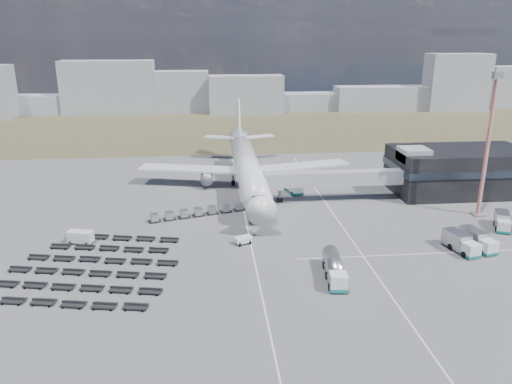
{
  "coord_description": "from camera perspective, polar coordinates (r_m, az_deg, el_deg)",
  "views": [
    {
      "loc": [
        -8.78,
        -80.79,
        35.21
      ],
      "look_at": [
        0.55,
        15.78,
        4.0
      ],
      "focal_mm": 35.0,
      "sensor_mm": 36.0,
      "label": 1
    }
  ],
  "objects": [
    {
      "name": "terminal",
      "position": [
        122.76,
        22.14,
        2.37
      ],
      "size": [
        30.4,
        16.4,
        11.0
      ],
      "color": "black",
      "rests_on": "ground"
    },
    {
      "name": "service_trucks_near",
      "position": [
        91.72,
        23.2,
        -5.22
      ],
      "size": [
        7.47,
        8.34,
        2.88
      ],
      "rotation": [
        0.0,
        0.0,
        0.24
      ],
      "color": "silver",
      "rests_on": "ground"
    },
    {
      "name": "jet_bridge",
      "position": [
        108.46,
        7.86,
        1.52
      ],
      "size": [
        30.3,
        3.8,
        7.05
      ],
      "color": "#939399",
      "rests_on": "ground"
    },
    {
      "name": "pushback_tug",
      "position": [
        87.11,
        -1.48,
        -5.54
      ],
      "size": [
        3.25,
        2.58,
        1.33
      ],
      "primitive_type": "cube",
      "rotation": [
        0.0,
        0.0,
        0.4
      ],
      "color": "silver",
      "rests_on": "ground"
    },
    {
      "name": "utility_van",
      "position": [
        92.26,
        -19.43,
        -4.91
      ],
      "size": [
        4.64,
        2.99,
        2.29
      ],
      "primitive_type": "cube",
      "rotation": [
        0.0,
        0.0,
        -0.26
      ],
      "color": "silver",
      "rests_on": "ground"
    },
    {
      "name": "service_trucks_far",
      "position": [
        104.46,
        27.2,
        -3.07
      ],
      "size": [
        7.9,
        8.45,
        2.71
      ],
      "rotation": [
        0.0,
        0.0,
        -0.43
      ],
      "color": "silver",
      "rests_on": "ground"
    },
    {
      "name": "airliner",
      "position": [
        117.39,
        -1.05,
        3.06
      ],
      "size": [
        51.59,
        64.53,
        17.62
      ],
      "color": "silver",
      "rests_on": "ground"
    },
    {
      "name": "ground",
      "position": [
        88.57,
        0.63,
        -5.59
      ],
      "size": [
        420.0,
        420.0,
        0.0
      ],
      "primitive_type": "plane",
      "color": "#565659",
      "rests_on": "ground"
    },
    {
      "name": "lane_markings",
      "position": [
        92.76,
        6.46,
        -4.59
      ],
      "size": [
        47.12,
        110.0,
        0.01
      ],
      "color": "silver",
      "rests_on": "ground"
    },
    {
      "name": "baggage_dollies",
      "position": [
        82.48,
        -18.3,
        -8.12
      ],
      "size": [
        28.21,
        28.29,
        0.77
      ],
      "rotation": [
        0.0,
        0.0,
        -0.2
      ],
      "color": "black",
      "rests_on": "ground"
    },
    {
      "name": "grass_strip",
      "position": [
        194.21,
        -2.86,
        7.37
      ],
      "size": [
        420.0,
        90.0,
        0.01
      ],
      "primitive_type": "cube",
      "color": "brown",
      "rests_on": "ground"
    },
    {
      "name": "skyline",
      "position": [
        230.85,
        -10.1,
        11.17
      ],
      "size": [
        300.81,
        24.62,
        25.83
      ],
      "color": "#9496A2",
      "rests_on": "ground"
    },
    {
      "name": "fuel_tanker",
      "position": [
        76.02,
        8.98,
        -8.61
      ],
      "size": [
        3.61,
        10.36,
        3.28
      ],
      "rotation": [
        0.0,
        0.0,
        -0.1
      ],
      "color": "silver",
      "rests_on": "ground"
    },
    {
      "name": "floodlight_mast",
      "position": [
        106.44,
        24.94,
        4.75
      ],
      "size": [
        2.66,
        2.18,
        28.23
      ],
      "rotation": [
        0.0,
        0.0,
        0.4
      ],
      "color": "#B1261C",
      "rests_on": "ground"
    },
    {
      "name": "catering_truck",
      "position": [
        114.61,
        4.29,
        0.65
      ],
      "size": [
        3.76,
        6.59,
        2.85
      ],
      "rotation": [
        0.0,
        0.0,
        0.21
      ],
      "color": "silver",
      "rests_on": "ground"
    },
    {
      "name": "uld_row",
      "position": [
        100.73,
        -5.84,
        -2.17
      ],
      "size": [
        22.23,
        8.13,
        1.54
      ],
      "rotation": [
        0.0,
        0.0,
        0.3
      ],
      "color": "black",
      "rests_on": "ground"
    }
  ]
}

